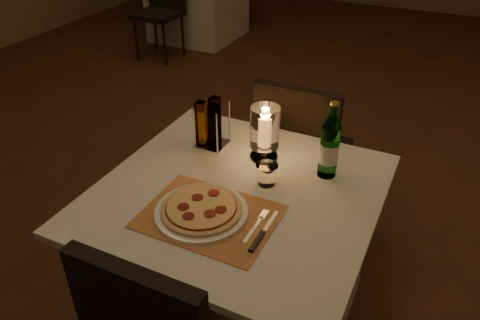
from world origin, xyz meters
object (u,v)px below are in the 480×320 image
at_px(chair_far, 300,145).
at_px(neighbor_table_left, 198,4).
at_px(hurricane_candle, 265,129).
at_px(water_bottle, 329,147).
at_px(main_table, 238,262).
at_px(pizza, 201,208).
at_px(plate, 201,212).
at_px(tumbler, 267,175).

xyz_separation_m(chair_far, neighbor_table_left, (-2.19, 2.74, -0.18)).
bearing_deg(neighbor_table_left, hurricane_candle, -55.70).
relative_size(chair_far, water_bottle, 2.92).
distance_m(main_table, chair_far, 0.74).
bearing_deg(chair_far, pizza, -93.19).
height_order(chair_far, water_bottle, water_bottle).
relative_size(water_bottle, neighbor_table_left, 0.31).
height_order(water_bottle, neighbor_table_left, water_bottle).
distance_m(chair_far, plate, 0.92).
xyz_separation_m(pizza, water_bottle, (0.31, 0.42, 0.10)).
distance_m(water_bottle, hurricane_candle, 0.27).
bearing_deg(main_table, neighbor_table_left, 122.36).
relative_size(pizza, hurricane_candle, 1.24).
bearing_deg(hurricane_candle, chair_far, 89.79).
bearing_deg(chair_far, hurricane_candle, -90.21).
bearing_deg(plate, water_bottle, 53.29).
distance_m(tumbler, neighbor_table_left, 4.09).
distance_m(pizza, hurricane_candle, 0.44).
bearing_deg(hurricane_candle, main_table, -89.61).
relative_size(hurricane_candle, neighbor_table_left, 0.23).
xyz_separation_m(pizza, neighbor_table_left, (-2.14, 3.64, -0.39)).
bearing_deg(neighbor_table_left, main_table, -57.64).
height_order(main_table, neighbor_table_left, same).
height_order(tumbler, water_bottle, water_bottle).
xyz_separation_m(main_table, chair_far, (-0.00, 0.71, 0.18)).
distance_m(main_table, pizza, 0.44).
height_order(main_table, chair_far, chair_far).
relative_size(plate, neighbor_table_left, 0.32).
relative_size(main_table, neighbor_table_left, 1.00).
height_order(main_table, plate, plate).
distance_m(plate, hurricane_candle, 0.45).
height_order(tumbler, neighbor_table_left, tumbler).
relative_size(main_table, tumbler, 11.98).
xyz_separation_m(chair_far, hurricane_candle, (-0.00, -0.47, 0.32)).
relative_size(plate, hurricane_candle, 1.42).
bearing_deg(water_bottle, neighbor_table_left, 127.34).
bearing_deg(hurricane_candle, tumbler, -63.75).
relative_size(tumbler, neighbor_table_left, 0.08).
height_order(chair_far, tumbler, chair_far).
bearing_deg(water_bottle, main_table, -137.63).
bearing_deg(plate, hurricane_candle, 83.56).
xyz_separation_m(pizza, tumbler, (0.13, 0.26, 0.01)).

